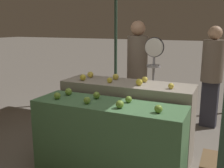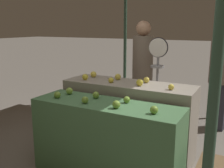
# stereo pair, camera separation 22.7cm
# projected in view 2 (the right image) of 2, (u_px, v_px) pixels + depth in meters

# --- Properties ---
(display_counter_front) EXTENTS (1.73, 0.55, 0.89)m
(display_counter_front) POSITION_uv_depth(u_px,v_px,m) (106.00, 140.00, 3.02)
(display_counter_front) COLOR #4C7A4C
(display_counter_front) RESTS_ON ground_plane
(display_counter_back) EXTENTS (1.73, 0.55, 1.01)m
(display_counter_back) POSITION_uv_depth(u_px,v_px,m) (128.00, 119.00, 3.52)
(display_counter_back) COLOR gray
(display_counter_back) RESTS_ON ground_plane
(apple_front_0) EXTENTS (0.08, 0.08, 0.08)m
(apple_front_0) POSITION_uv_depth(u_px,v_px,m) (57.00, 95.00, 3.12)
(apple_front_0) COLOR #7AA338
(apple_front_0) RESTS_ON display_counter_front
(apple_front_1) EXTENTS (0.08, 0.08, 0.08)m
(apple_front_1) POSITION_uv_depth(u_px,v_px,m) (85.00, 100.00, 2.91)
(apple_front_1) COLOR #7AA338
(apple_front_1) RESTS_ON display_counter_front
(apple_front_2) EXTENTS (0.09, 0.09, 0.09)m
(apple_front_2) POSITION_uv_depth(u_px,v_px,m) (116.00, 104.00, 2.72)
(apple_front_2) COLOR #7AA338
(apple_front_2) RESTS_ON display_counter_front
(apple_front_3) EXTENTS (0.08, 0.08, 0.08)m
(apple_front_3) POSITION_uv_depth(u_px,v_px,m) (154.00, 110.00, 2.55)
(apple_front_3) COLOR #7AA338
(apple_front_3) RESTS_ON display_counter_front
(apple_front_4) EXTENTS (0.09, 0.09, 0.09)m
(apple_front_4) POSITION_uv_depth(u_px,v_px,m) (69.00, 91.00, 3.29)
(apple_front_4) COLOR #84AD3D
(apple_front_4) RESTS_ON display_counter_front
(apple_front_5) EXTENTS (0.08, 0.08, 0.08)m
(apple_front_5) POSITION_uv_depth(u_px,v_px,m) (96.00, 95.00, 3.11)
(apple_front_5) COLOR #7AA338
(apple_front_5) RESTS_ON display_counter_front
(apple_front_6) EXTENTS (0.08, 0.08, 0.08)m
(apple_front_6) POSITION_uv_depth(u_px,v_px,m) (127.00, 100.00, 2.92)
(apple_front_6) COLOR #7AA338
(apple_front_6) RESTS_ON display_counter_front
(apple_back_0) EXTENTS (0.08, 0.08, 0.08)m
(apple_back_0) POSITION_uv_depth(u_px,v_px,m) (85.00, 77.00, 3.58)
(apple_back_0) COLOR gold
(apple_back_0) RESTS_ON display_counter_back
(apple_back_1) EXTENTS (0.07, 0.07, 0.07)m
(apple_back_1) POSITION_uv_depth(u_px,v_px,m) (111.00, 80.00, 3.41)
(apple_back_1) COLOR gold
(apple_back_1) RESTS_ON display_counter_back
(apple_back_2) EXTENTS (0.09, 0.09, 0.09)m
(apple_back_2) POSITION_uv_depth(u_px,v_px,m) (140.00, 83.00, 3.23)
(apple_back_2) COLOR gold
(apple_back_2) RESTS_ON display_counter_back
(apple_back_3) EXTENTS (0.07, 0.07, 0.07)m
(apple_back_3) POSITION_uv_depth(u_px,v_px,m) (171.00, 87.00, 3.03)
(apple_back_3) COLOR yellow
(apple_back_3) RESTS_ON display_counter_back
(apple_back_4) EXTENTS (0.09, 0.09, 0.09)m
(apple_back_4) POSITION_uv_depth(u_px,v_px,m) (93.00, 74.00, 3.78)
(apple_back_4) COLOR yellow
(apple_back_4) RESTS_ON display_counter_back
(apple_back_5) EXTENTS (0.08, 0.08, 0.08)m
(apple_back_5) POSITION_uv_depth(u_px,v_px,m) (118.00, 77.00, 3.60)
(apple_back_5) COLOR gold
(apple_back_5) RESTS_ON display_counter_back
(apple_back_6) EXTENTS (0.08, 0.08, 0.08)m
(apple_back_6) POSITION_uv_depth(u_px,v_px,m) (146.00, 80.00, 3.41)
(apple_back_6) COLOR yellow
(apple_back_6) RESTS_ON display_counter_back
(produce_scale) EXTENTS (0.29, 0.20, 1.58)m
(produce_scale) POSITION_uv_depth(u_px,v_px,m) (158.00, 67.00, 3.82)
(produce_scale) COLOR #99999E
(produce_scale) RESTS_ON ground_plane
(person_vendor_at_scale) EXTENTS (0.45, 0.45, 1.82)m
(person_vendor_at_scale) POSITION_uv_depth(u_px,v_px,m) (143.00, 67.00, 4.31)
(person_vendor_at_scale) COLOR #2D2D38
(person_vendor_at_scale) RESTS_ON ground_plane
(person_customer_left) EXTENTS (0.40, 0.40, 1.74)m
(person_customer_left) POSITION_uv_depth(u_px,v_px,m) (220.00, 71.00, 4.30)
(person_customer_left) COLOR #2D2D38
(person_customer_left) RESTS_ON ground_plane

